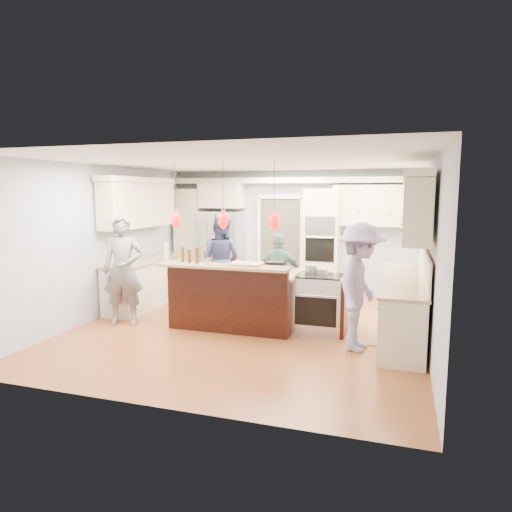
{
  "coord_description": "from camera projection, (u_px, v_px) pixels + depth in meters",
  "views": [
    {
      "loc": [
        2.32,
        -6.97,
        2.23
      ],
      "look_at": [
        0.0,
        0.35,
        1.15
      ],
      "focal_mm": 32.0,
      "sensor_mm": 36.0,
      "label": 1
    }
  ],
  "objects": [
    {
      "name": "refrigerator",
      "position": [
        222.0,
        251.0,
        10.42
      ],
      "size": [
        0.9,
        0.7,
        1.8
      ],
      "primitive_type": "cube",
      "color": "#B7B7BC",
      "rests_on": "ground"
    },
    {
      "name": "person_bar_end",
      "position": [
        123.0,
        270.0,
        7.66
      ],
      "size": [
        0.78,
        0.63,
        1.86
      ],
      "primitive_type": "imported",
      "rotation": [
        0.0,
        0.0,
        0.3
      ],
      "color": "slate",
      "rests_on": "ground"
    },
    {
      "name": "island_range",
      "position": [
        321.0,
        303.0,
        7.31
      ],
      "size": [
        0.82,
        0.71,
        0.92
      ],
      "color": "#B7B7BC",
      "rests_on": "ground"
    },
    {
      "name": "person_far_right",
      "position": [
        279.0,
        274.0,
        8.28
      ],
      "size": [
        0.92,
        0.46,
        1.5
      ],
      "primitive_type": "imported",
      "rotation": [
        0.0,
        0.0,
        3.26
      ],
      "color": "slate",
      "rests_on": "ground"
    },
    {
      "name": "kitchen_island",
      "position": [
        237.0,
        297.0,
        7.66
      ],
      "size": [
        2.1,
        1.46,
        1.12
      ],
      "color": "black",
      "rests_on": "ground"
    },
    {
      "name": "beer_bottle_b",
      "position": [
        197.0,
        255.0,
        7.12
      ],
      "size": [
        0.07,
        0.07,
        0.26
      ],
      "primitive_type": "cylinder",
      "rotation": [
        0.0,
        0.0,
        0.15
      ],
      "color": "#4F2D0E",
      "rests_on": "kitchen_island"
    },
    {
      "name": "pot_small",
      "position": [
        322.0,
        272.0,
        7.28
      ],
      "size": [
        0.19,
        0.19,
        0.09
      ],
      "primitive_type": "cylinder",
      "color": "#B7B7BC",
      "rests_on": "island_range"
    },
    {
      "name": "person_range_side",
      "position": [
        360.0,
        287.0,
        6.39
      ],
      "size": [
        0.83,
        1.26,
        1.82
      ],
      "primitive_type": "imported",
      "rotation": [
        0.0,
        0.0,
        1.43
      ],
      "color": "#8D80AC",
      "rests_on": "ground"
    },
    {
      "name": "beer_bottle_a",
      "position": [
        183.0,
        255.0,
        7.29
      ],
      "size": [
        0.07,
        0.07,
        0.24
      ],
      "primitive_type": "cylinder",
      "rotation": [
        0.0,
        0.0,
        -0.19
      ],
      "color": "#4F2D0E",
      "rests_on": "kitchen_island"
    },
    {
      "name": "back_upper_cabinets",
      "position": [
        257.0,
        217.0,
        10.18
      ],
      "size": [
        5.3,
        0.61,
        2.54
      ],
      "color": "beige",
      "rests_on": "ground"
    },
    {
      "name": "room_shell",
      "position": [
        249.0,
        218.0,
        7.33
      ],
      "size": [
        5.54,
        6.04,
        2.72
      ],
      "color": "#B2BCC6",
      "rests_on": "ground"
    },
    {
      "name": "left_cabinets",
      "position": [
        144.0,
        252.0,
        8.92
      ],
      "size": [
        0.64,
        2.3,
        2.51
      ],
      "color": "beige",
      "rests_on": "ground"
    },
    {
      "name": "water_bottle",
      "position": [
        167.0,
        253.0,
        7.19
      ],
      "size": [
        0.09,
        0.09,
        0.31
      ],
      "primitive_type": "cylinder",
      "rotation": [
        0.0,
        0.0,
        0.23
      ],
      "color": "silver",
      "rests_on": "kitchen_island"
    },
    {
      "name": "ground_plane",
      "position": [
        250.0,
        327.0,
        7.58
      ],
      "size": [
        6.0,
        6.0,
        0.0
      ],
      "primitive_type": "plane",
      "color": "#AE612F",
      "rests_on": "ground"
    },
    {
      "name": "beer_bottle_c",
      "position": [
        189.0,
        256.0,
        7.18
      ],
      "size": [
        0.07,
        0.07,
        0.22
      ],
      "primitive_type": "cylinder",
      "rotation": [
        0.0,
        0.0,
        0.31
      ],
      "color": "#4F2D0E",
      "rests_on": "kitchen_island"
    },
    {
      "name": "oven_column",
      "position": [
        322.0,
        243.0,
        9.72
      ],
      "size": [
        0.72,
        0.69,
        2.3
      ],
      "color": "beige",
      "rests_on": "ground"
    },
    {
      "name": "pot_large",
      "position": [
        312.0,
        269.0,
        7.46
      ],
      "size": [
        0.22,
        0.22,
        0.13
      ],
      "primitive_type": "cylinder",
      "color": "#B7B7BC",
      "rests_on": "island_range"
    },
    {
      "name": "pendant_lights",
      "position": [
        223.0,
        220.0,
        6.93
      ],
      "size": [
        1.75,
        0.15,
        1.03
      ],
      "color": "black",
      "rests_on": "ground"
    },
    {
      "name": "right_counter_run",
      "position": [
        407.0,
        269.0,
        6.99
      ],
      "size": [
        0.64,
        3.1,
        2.51
      ],
      "color": "beige",
      "rests_on": "ground"
    },
    {
      "name": "person_far_left",
      "position": [
        221.0,
        260.0,
        9.18
      ],
      "size": [
        0.93,
        0.77,
        1.75
      ],
      "primitive_type": "imported",
      "rotation": [
        0.0,
        0.0,
        3.0
      ],
      "color": "navy",
      "rests_on": "ground"
    },
    {
      "name": "cutting_board",
      "position": [
        246.0,
        264.0,
        6.96
      ],
      "size": [
        0.51,
        0.38,
        0.04
      ],
      "primitive_type": "cube",
      "rotation": [
        0.0,
        0.0,
        0.07
      ],
      "color": "tan",
      "rests_on": "kitchen_island"
    },
    {
      "name": "floor_rug",
      "position": [
        391.0,
        338.0,
        6.99
      ],
      "size": [
        0.66,
        0.93,
        0.01
      ],
      "primitive_type": "cube",
      "rotation": [
        0.0,
        0.0,
        -0.04
      ],
      "color": "#937350",
      "rests_on": "ground"
    },
    {
      "name": "drink_can",
      "position": [
        208.0,
        261.0,
        7.03
      ],
      "size": [
        0.06,
        0.06,
        0.11
      ],
      "primitive_type": "cylinder",
      "rotation": [
        0.0,
        0.0,
        -0.06
      ],
      "color": "#B7B7BC",
      "rests_on": "kitchen_island"
    }
  ]
}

